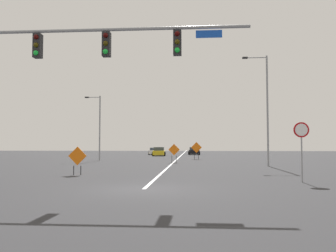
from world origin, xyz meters
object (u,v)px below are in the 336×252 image
(street_lamp_far_left, at_px, (266,105))
(construction_sign_left_lane, at_px, (174,151))
(traffic_signal_assembly, at_px, (66,59))
(car_yellow_distant, at_px, (159,152))
(car_black_approaching, at_px, (194,151))
(car_white_far, at_px, (155,151))
(stop_sign, at_px, (302,140))
(street_lamp_near_left, at_px, (99,125))
(construction_sign_median_near, at_px, (77,157))
(construction_sign_median_far, at_px, (196,148))

(street_lamp_far_left, bearing_deg, construction_sign_left_lane, 146.50)
(traffic_signal_assembly, relative_size, car_yellow_distant, 2.87)
(car_black_approaching, distance_m, car_white_far, 7.14)
(street_lamp_far_left, distance_m, car_yellow_distant, 29.15)
(stop_sign, distance_m, car_black_approaching, 45.47)
(street_lamp_near_left, relative_size, construction_sign_median_near, 4.30)
(street_lamp_far_left, bearing_deg, construction_sign_median_near, -144.89)
(construction_sign_median_near, distance_m, construction_sign_left_lane, 15.59)
(construction_sign_median_near, height_order, construction_sign_left_lane, construction_sign_left_lane)
(street_lamp_far_left, height_order, construction_sign_median_far, street_lamp_far_left)
(street_lamp_far_left, relative_size, car_black_approaching, 2.37)
(construction_sign_median_far, relative_size, car_yellow_distant, 0.50)
(construction_sign_left_lane, bearing_deg, stop_sign, -67.76)
(car_white_far, relative_size, car_yellow_distant, 0.96)
(car_white_far, bearing_deg, street_lamp_far_left, -68.08)
(street_lamp_near_left, height_order, construction_sign_median_far, street_lamp_near_left)
(traffic_signal_assembly, xyz_separation_m, construction_sign_median_far, (5.82, 29.10, -4.18))
(construction_sign_left_lane, relative_size, car_black_approaching, 0.47)
(car_yellow_distant, bearing_deg, construction_sign_median_far, -64.86)
(street_lamp_near_left, bearing_deg, construction_sign_median_near, -78.18)
(street_lamp_near_left, height_order, construction_sign_median_near, street_lamp_near_left)
(construction_sign_median_near, xyz_separation_m, construction_sign_left_lane, (5.07, 14.74, 0.14))
(construction_sign_median_near, bearing_deg, traffic_signal_assembly, -75.66)
(street_lamp_near_left, relative_size, car_white_far, 1.80)
(street_lamp_near_left, height_order, car_white_far, street_lamp_near_left)
(traffic_signal_assembly, distance_m, street_lamp_near_left, 25.07)
(street_lamp_far_left, distance_m, street_lamp_near_left, 19.24)
(construction_sign_median_far, bearing_deg, traffic_signal_assembly, -101.32)
(stop_sign, relative_size, car_yellow_distant, 0.69)
(street_lamp_far_left, height_order, construction_sign_median_near, street_lamp_far_left)
(construction_sign_median_near, height_order, car_white_far, construction_sign_median_near)
(street_lamp_far_left, distance_m, construction_sign_median_far, 15.19)
(traffic_signal_assembly, relative_size, construction_sign_median_near, 7.10)
(car_white_far, bearing_deg, traffic_signal_assembly, -88.10)
(construction_sign_median_near, height_order, car_black_approaching, construction_sign_median_near)
(stop_sign, height_order, construction_sign_median_near, stop_sign)
(car_black_approaching, relative_size, car_white_far, 0.97)
(car_white_far, height_order, car_yellow_distant, car_yellow_distant)
(car_white_far, bearing_deg, car_black_approaching, -2.18)
(street_lamp_far_left, relative_size, construction_sign_median_near, 5.50)
(street_lamp_near_left, height_order, car_yellow_distant, street_lamp_near_left)
(construction_sign_median_near, relative_size, car_white_far, 0.42)
(street_lamp_far_left, height_order, street_lamp_near_left, street_lamp_far_left)
(construction_sign_median_near, relative_size, construction_sign_left_lane, 0.91)
(construction_sign_left_lane, bearing_deg, construction_sign_median_far, 73.72)
(construction_sign_left_lane, xyz_separation_m, car_black_approaching, (2.07, 27.25, -0.58))
(street_lamp_far_left, xyz_separation_m, construction_sign_left_lane, (-8.19, 5.42, -4.00))
(car_black_approaching, bearing_deg, street_lamp_far_left, -79.39)
(construction_sign_median_far, xyz_separation_m, construction_sign_median_near, (-7.43, -22.81, -0.30))
(stop_sign, relative_size, car_white_far, 0.72)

